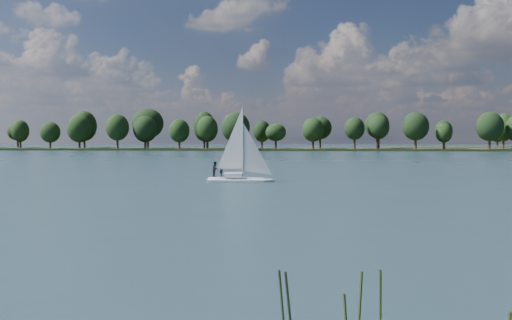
{
  "coord_description": "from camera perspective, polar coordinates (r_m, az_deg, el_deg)",
  "views": [
    {
      "loc": [
        15.16,
        -18.5,
        4.52
      ],
      "look_at": [
        9.55,
        35.16,
        2.5
      ],
      "focal_mm": 40.0,
      "sensor_mm": 36.0,
      "label": 1
    }
  ],
  "objects": [
    {
      "name": "treeline",
      "position": [
        226.65,
        2.12,
        3.06
      ],
      "size": [
        562.96,
        73.92,
        18.83
      ],
      "color": "black",
      "rests_on": "ground"
    },
    {
      "name": "far_shore",
      "position": [
        231.04,
        2.21,
        1.02
      ],
      "size": [
        660.0,
        40.0,
        1.5
      ],
      "primitive_type": "cube",
      "color": "black",
      "rests_on": "ground"
    },
    {
      "name": "sailboat",
      "position": [
        59.44,
        -1.96,
        0.03
      ],
      "size": [
        6.46,
        2.35,
        8.33
      ],
      "rotation": [
        0.0,
        0.0,
        0.09
      ],
      "color": "white",
      "rests_on": "ground"
    },
    {
      "name": "ground",
      "position": [
        119.55,
        -1.32,
        -0.03
      ],
      "size": [
        700.0,
        700.0,
        0.0
      ],
      "primitive_type": "plane",
      "color": "#233342",
      "rests_on": "ground"
    }
  ]
}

